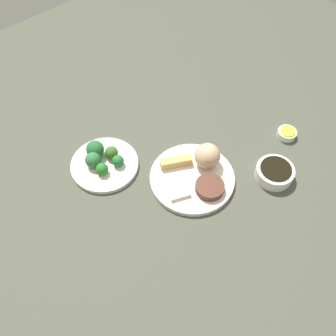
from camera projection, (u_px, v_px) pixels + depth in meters
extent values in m
cube|color=#45473A|center=(205.00, 182.00, 1.15)|extent=(2.20, 2.20, 0.02)
cylinder|color=white|center=(192.00, 178.00, 1.14)|extent=(0.25, 0.25, 0.02)
sphere|color=tan|center=(207.00, 156.00, 1.13)|extent=(0.08, 0.08, 0.08)
cube|color=tan|center=(176.00, 162.00, 1.15)|extent=(0.07, 0.10, 0.03)
cube|color=beige|center=(177.00, 189.00, 1.10)|extent=(0.08, 0.08, 0.01)
cylinder|color=#502B1E|center=(210.00, 187.00, 1.10)|extent=(0.08, 0.08, 0.02)
cylinder|color=white|center=(105.00, 165.00, 1.17)|extent=(0.21, 0.21, 0.01)
sphere|color=#386322|center=(112.00, 153.00, 1.16)|extent=(0.04, 0.04, 0.04)
sphere|color=#236330|center=(95.00, 149.00, 1.16)|extent=(0.05, 0.05, 0.05)
sphere|color=#246E33|center=(118.00, 161.00, 1.15)|extent=(0.04, 0.04, 0.04)
sphere|color=#257425|center=(102.00, 169.00, 1.13)|extent=(0.04, 0.04, 0.04)
sphere|color=#306B37|center=(93.00, 160.00, 1.14)|extent=(0.05, 0.05, 0.05)
cylinder|color=white|center=(274.00, 173.00, 1.14)|extent=(0.11, 0.11, 0.04)
cylinder|color=black|center=(276.00, 169.00, 1.12)|extent=(0.09, 0.09, 0.00)
cylinder|color=white|center=(287.00, 134.00, 1.24)|extent=(0.06, 0.06, 0.02)
cylinder|color=yellow|center=(288.00, 131.00, 1.23)|extent=(0.05, 0.05, 0.00)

